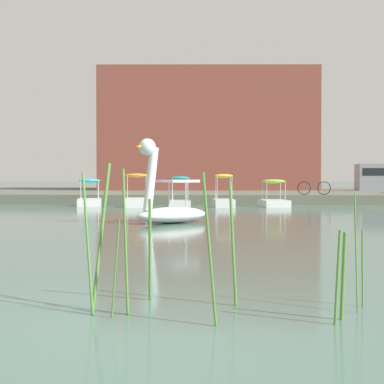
% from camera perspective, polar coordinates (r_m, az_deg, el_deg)
% --- Properties ---
extents(ground_plane, '(681.66, 681.66, 0.00)m').
position_cam_1_polar(ground_plane, '(5.00, -5.11, -14.07)').
color(ground_plane, '#47665B').
extents(shore_bank_far, '(121.74, 25.85, 0.50)m').
position_cam_1_polar(shore_bank_far, '(42.02, 1.83, -0.16)').
color(shore_bank_far, '#5B6051').
rests_on(shore_bank_far, ground_plane).
extents(swan_boat, '(2.61, 2.53, 2.52)m').
position_cam_1_polar(swan_boat, '(16.96, -2.39, -1.32)').
color(swan_boat, white).
rests_on(swan_boat, ground_plane).
extents(pedal_boat_lime, '(1.46, 2.21, 1.33)m').
position_cam_1_polar(pedal_boat_lime, '(27.30, 8.31, -0.61)').
color(pedal_boat_lime, white).
rests_on(pedal_boat_lime, ground_plane).
extents(pedal_boat_yellow, '(1.09, 1.87, 1.58)m').
position_cam_1_polar(pedal_boat_yellow, '(26.85, 3.24, -0.55)').
color(pedal_boat_yellow, white).
rests_on(pedal_boat_yellow, ground_plane).
extents(pedal_boat_teal, '(1.12, 1.77, 1.48)m').
position_cam_1_polar(pedal_boat_teal, '(27.32, -1.21, -0.51)').
color(pedal_boat_teal, white).
rests_on(pedal_boat_teal, ground_plane).
extents(pedal_boat_orange, '(1.58, 2.37, 1.61)m').
position_cam_1_polar(pedal_boat_orange, '(27.21, -5.64, -0.57)').
color(pedal_boat_orange, white).
rests_on(pedal_boat_orange, ground_plane).
extents(pedal_boat_cyan, '(1.46, 1.99, 1.36)m').
position_cam_1_polar(pedal_boat_cyan, '(28.14, -10.36, -0.55)').
color(pedal_boat_cyan, white).
rests_on(pedal_boat_cyan, ground_plane).
extents(bicycle_parked, '(1.74, 0.23, 0.72)m').
position_cam_1_polar(bicycle_parked, '(30.52, 12.31, 0.41)').
color(bicycle_parked, black).
rests_on(bicycle_parked, shore_bank_far).
extents(apartment_block, '(16.90, 10.94, 9.21)m').
position_cam_1_polar(apartment_block, '(46.32, 1.55, 5.99)').
color(apartment_block, brown).
rests_on(apartment_block, shore_bank_far).
extents(reed_clump_foreground, '(2.88, 1.09, 1.50)m').
position_cam_1_polar(reed_clump_foreground, '(5.60, 0.23, -5.99)').
color(reed_clump_foreground, '#4C7F33').
rests_on(reed_clump_foreground, ground_plane).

